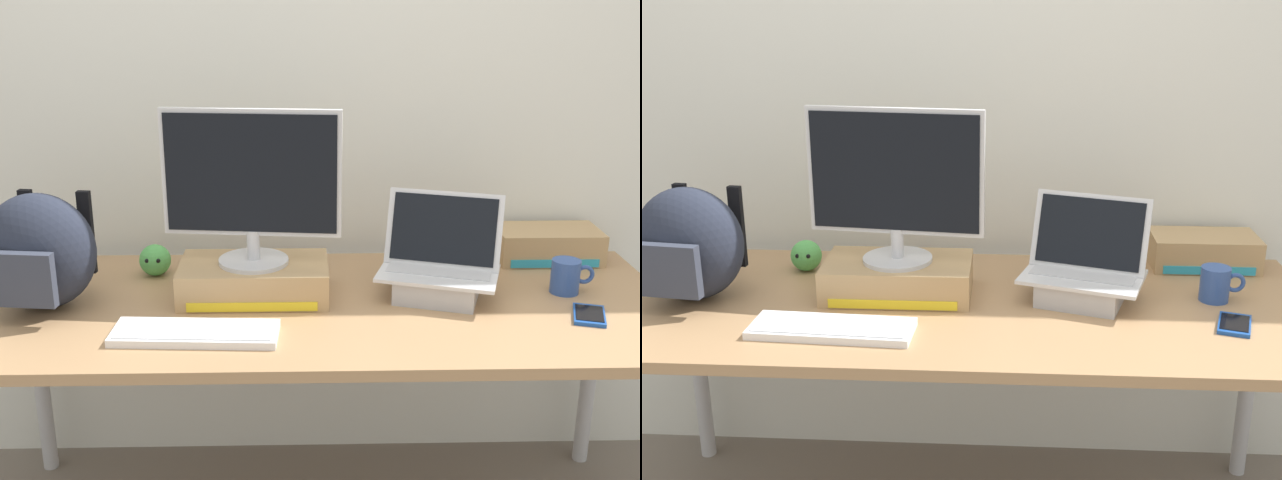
% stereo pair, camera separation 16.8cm
% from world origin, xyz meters
% --- Properties ---
extents(back_wall, '(7.00, 0.10, 2.60)m').
position_xyz_m(back_wall, '(0.00, 0.50, 1.30)').
color(back_wall, silver).
rests_on(back_wall, ground).
extents(desk, '(1.95, 0.81, 0.74)m').
position_xyz_m(desk, '(0.00, 0.00, 0.68)').
color(desk, '#A87F56').
rests_on(desk, ground).
extents(toner_box_yellow, '(0.41, 0.24, 0.10)m').
position_xyz_m(toner_box_yellow, '(-0.18, 0.05, 0.79)').
color(toner_box_yellow, tan).
rests_on(toner_box_yellow, desk).
extents(desktop_monitor, '(0.48, 0.19, 0.43)m').
position_xyz_m(desktop_monitor, '(-0.18, 0.05, 1.07)').
color(desktop_monitor, silver).
rests_on(desktop_monitor, toner_box_yellow).
extents(open_laptop, '(0.37, 0.31, 0.28)m').
position_xyz_m(open_laptop, '(0.33, 0.04, 0.80)').
color(open_laptop, '#ADADB2').
rests_on(open_laptop, desk).
extents(external_keyboard, '(0.42, 0.17, 0.02)m').
position_xyz_m(external_keyboard, '(-0.31, -0.21, 0.76)').
color(external_keyboard, white).
rests_on(external_keyboard, desk).
extents(messenger_backpack, '(0.33, 0.30, 0.32)m').
position_xyz_m(messenger_backpack, '(-0.75, -0.01, 0.90)').
color(messenger_backpack, '#232838').
rests_on(messenger_backpack, desk).
extents(coffee_mug, '(0.12, 0.08, 0.10)m').
position_xyz_m(coffee_mug, '(0.70, 0.05, 0.79)').
color(coffee_mug, '#2D4C93').
rests_on(coffee_mug, desk).
extents(cell_phone, '(0.11, 0.15, 0.01)m').
position_xyz_m(cell_phone, '(0.71, -0.12, 0.75)').
color(cell_phone, '#19479E').
rests_on(cell_phone, desk).
extents(plush_toy, '(0.09, 0.09, 0.09)m').
position_xyz_m(plush_toy, '(-0.49, 0.22, 0.79)').
color(plush_toy, '#56B256').
rests_on(plush_toy, desk).
extents(toner_box_cyan, '(0.32, 0.18, 0.10)m').
position_xyz_m(toner_box_cyan, '(0.73, 0.33, 0.79)').
color(toner_box_cyan, tan).
rests_on(toner_box_cyan, desk).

